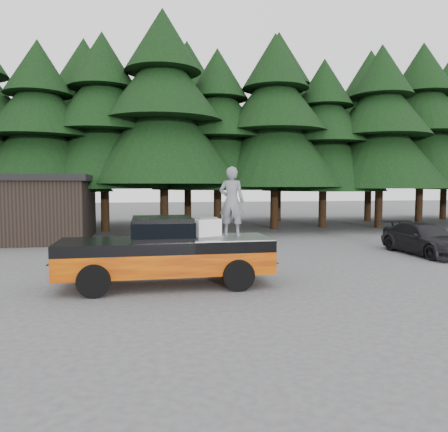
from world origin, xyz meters
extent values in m
plane|color=#48484B|center=(0.00, 0.00, 0.00)|extent=(120.00, 120.00, 0.00)
cube|color=black|center=(-1.81, 0.42, 1.62)|extent=(1.66, 1.90, 0.59)
cube|color=silver|center=(-0.64, 0.30, 1.59)|extent=(0.94, 0.87, 0.51)
imported|color=slate|center=(0.21, 0.66, 2.34)|extent=(0.87, 0.74, 2.01)
imported|color=black|center=(8.89, 3.94, 0.63)|extent=(1.89, 4.38, 1.26)
cube|color=black|center=(-9.00, 12.00, 1.50)|extent=(8.00, 6.00, 3.00)
cube|color=black|center=(-9.00, 12.00, 3.15)|extent=(8.40, 6.40, 0.30)
camera|label=1|loc=(-2.39, -11.71, 2.81)|focal=35.00mm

